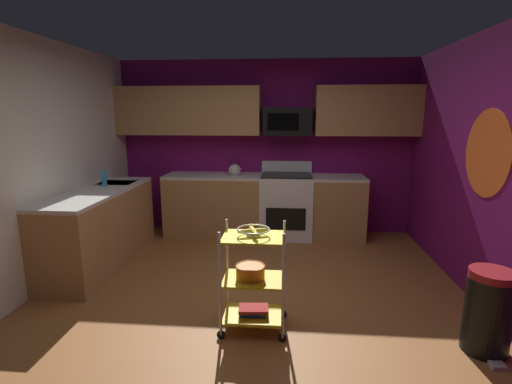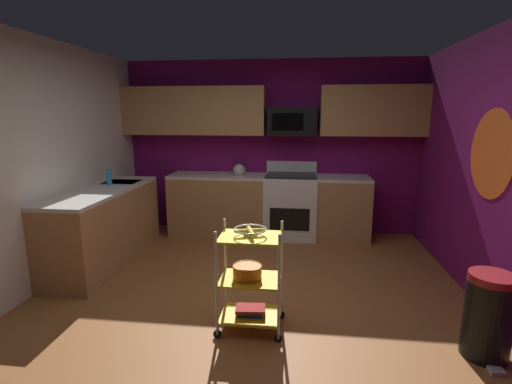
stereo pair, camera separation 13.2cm
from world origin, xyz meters
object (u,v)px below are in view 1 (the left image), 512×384
object	(u,v)px
microwave	(287,121)
kettle	(235,170)
rolling_cart	(253,279)
fruit_bowl	(253,231)
mixing_bowl_large	(250,271)
dish_soap_bottle	(104,178)
book_stack	(254,310)
trash_can	(488,312)
oven_range	(286,205)

from	to	relation	value
microwave	kettle	world-z (taller)	microwave
microwave	rolling_cart	size ratio (longest dim) A/B	0.77
fruit_bowl	kettle	xyz separation A→B (m)	(-0.51, 2.55, 0.12)
microwave	mixing_bowl_large	bearing A→B (deg)	-95.98
microwave	fruit_bowl	xyz separation A→B (m)	(-0.25, -2.66, -0.82)
fruit_bowl	dish_soap_bottle	world-z (taller)	dish_soap_bottle
book_stack	dish_soap_bottle	distance (m)	2.68
dish_soap_bottle	trash_can	bearing A→B (deg)	-23.89
book_stack	rolling_cart	bearing A→B (deg)	0.00
book_stack	trash_can	bearing A→B (deg)	-4.99
microwave	kettle	bearing A→B (deg)	-171.94
rolling_cart	dish_soap_bottle	bearing A→B (deg)	142.64
microwave	book_stack	distance (m)	3.08
oven_range	rolling_cart	bearing A→B (deg)	-95.65
kettle	microwave	bearing A→B (deg)	8.06
fruit_bowl	book_stack	distance (m)	0.71
oven_range	kettle	bearing A→B (deg)	-179.71
mixing_bowl_large	dish_soap_bottle	world-z (taller)	dish_soap_bottle
fruit_bowl	mixing_bowl_large	xyz separation A→B (m)	(-0.03, -0.00, -0.36)
oven_range	mixing_bowl_large	distance (m)	2.57
fruit_bowl	dish_soap_bottle	size ratio (longest dim) A/B	1.36
microwave	book_stack	size ratio (longest dim) A/B	2.62
microwave	mixing_bowl_large	distance (m)	2.93
book_stack	dish_soap_bottle	xyz separation A→B (m)	(-2.02, 1.54, 0.86)
dish_soap_bottle	kettle	bearing A→B (deg)	33.94
oven_range	trash_can	bearing A→B (deg)	-60.01
rolling_cart	book_stack	world-z (taller)	rolling_cart
kettle	trash_can	world-z (taller)	kettle
oven_range	fruit_bowl	world-z (taller)	oven_range
rolling_cart	mixing_bowl_large	xyz separation A→B (m)	(-0.03, 0.00, 0.07)
oven_range	book_stack	size ratio (longest dim) A/B	4.12
mixing_bowl_large	kettle	size ratio (longest dim) A/B	0.95
book_stack	trash_can	xyz separation A→B (m)	(1.82, -0.16, 0.16)
oven_range	trash_can	distance (m)	3.14
fruit_bowl	trash_can	xyz separation A→B (m)	(1.82, -0.16, -0.55)
rolling_cart	fruit_bowl	distance (m)	0.42
mixing_bowl_large	rolling_cart	bearing A→B (deg)	-0.00
book_stack	kettle	bearing A→B (deg)	101.37
mixing_bowl_large	kettle	distance (m)	2.64
rolling_cart	book_stack	bearing A→B (deg)	180.00
mixing_bowl_large	kettle	xyz separation A→B (m)	(-0.49, 2.55, 0.48)
mixing_bowl_large	dish_soap_bottle	bearing A→B (deg)	142.27
microwave	fruit_bowl	bearing A→B (deg)	-95.42
book_stack	kettle	distance (m)	2.73
rolling_cart	mixing_bowl_large	size ratio (longest dim) A/B	3.63
rolling_cart	fruit_bowl	bearing A→B (deg)	93.58
fruit_bowl	dish_soap_bottle	xyz separation A→B (m)	(-2.02, 1.54, 0.14)
oven_range	microwave	size ratio (longest dim) A/B	1.57
mixing_bowl_large	dish_soap_bottle	xyz separation A→B (m)	(-1.99, 1.54, 0.50)
mixing_bowl_large	microwave	bearing A→B (deg)	84.02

